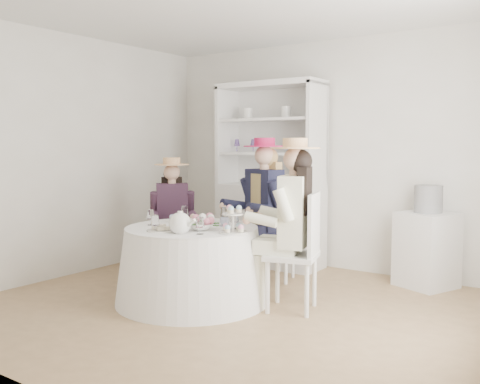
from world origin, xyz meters
The scene contains 22 objects.
ground centered at (0.00, 0.00, 0.00)m, with size 4.50×4.50×0.00m, color olive.
ceiling centered at (0.00, 0.00, 2.70)m, with size 4.50×4.50×0.00m, color white.
wall_back centered at (0.00, 2.00, 1.35)m, with size 4.50×4.50×0.00m, color silver.
wall_front centered at (0.00, -2.00, 1.35)m, with size 4.50×4.50×0.00m, color silver.
wall_left centered at (-2.25, 0.00, 1.35)m, with size 4.50×4.50×0.00m, color silver.
tea_table centered at (-0.45, -0.05, 0.35)m, with size 1.44×1.44×0.71m.
hutch centered at (-0.66, 1.70, 0.79)m, with size 1.40×0.72×2.22m.
side_table centered at (1.21, 1.75, 0.39)m, with size 0.50×0.50×0.78m, color silver.
hatbox centered at (1.21, 1.75, 0.92)m, with size 0.28×0.28×0.28m, color black.
guest_left centered at (-1.20, 0.52, 0.75)m, with size 0.57×0.57×1.33m.
guest_mid centered at (-0.25, 0.88, 0.88)m, with size 0.58×0.64×1.55m.
guest_right centered at (0.45, 0.26, 0.87)m, with size 0.62×0.58×1.53m.
spare_chair centered at (-0.36, 1.15, 0.51)m, with size 0.54×0.54×0.96m.
teacup_a centered at (-0.74, 0.04, 0.75)m, with size 0.09×0.09×0.07m, color white.
teacup_b centered at (-0.44, 0.23, 0.75)m, with size 0.07×0.07×0.07m, color white.
teacup_c centered at (-0.22, 0.16, 0.75)m, with size 0.09×0.09×0.07m, color white.
flower_bowl centered at (-0.25, -0.17, 0.74)m, with size 0.20×0.20×0.05m, color white.
flower_arrangement centered at (-0.23, -0.10, 0.80)m, with size 0.18×0.19×0.07m.
table_teapot centered at (-0.29, -0.38, 0.80)m, with size 0.27×0.19×0.21m.
sandwich_plate centered at (-0.51, -0.39, 0.73)m, with size 0.26×0.26×0.06m.
cupcake_stand centered at (0.07, -0.10, 0.80)m, with size 0.25×0.25×0.23m.
stemware_set centered at (-0.45, -0.05, 0.79)m, with size 0.86×0.90×0.15m.
Camera 1 is at (2.76, -3.84, 1.49)m, focal length 40.00 mm.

